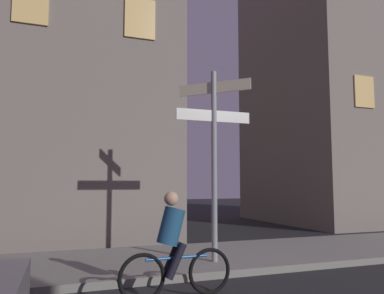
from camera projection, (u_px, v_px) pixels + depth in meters
sidewalk_kerb at (251, 255)px, 9.03m from camera, size 40.00×3.25×0.14m
signpost at (214, 146)px, 8.10m from camera, size 1.68×1.18×3.99m
cyclist at (174, 249)px, 5.82m from camera, size 1.82×0.35×1.61m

